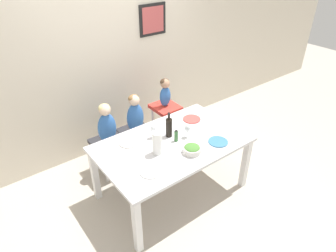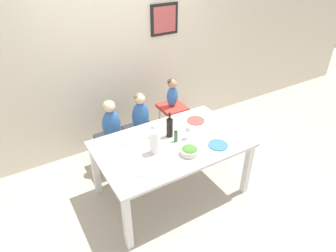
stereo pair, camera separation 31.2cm
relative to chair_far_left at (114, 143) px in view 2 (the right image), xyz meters
name	(u,v)px [view 2 (the right image)]	position (x,y,z in m)	size (l,w,h in m)	color
ground_plane	(171,191)	(0.41, -0.80, -0.40)	(14.00, 14.00, 0.00)	#BCB2A3
wall_back	(119,55)	(0.41, 0.58, 0.95)	(10.00, 0.09, 2.70)	beige
dining_table	(172,149)	(0.41, -0.80, 0.25)	(1.68, 1.04, 0.74)	silver
chair_far_left	(114,143)	(0.00, 0.00, 0.00)	(0.40, 0.44, 0.47)	silver
chair_far_center	(142,134)	(0.41, 0.00, 0.00)	(0.40, 0.44, 0.47)	silver
chair_right_highchair	(172,115)	(0.90, 0.00, 0.15)	(0.34, 0.37, 0.70)	silver
person_child_left	(111,120)	(0.00, 0.00, 0.35)	(0.24, 0.15, 0.54)	#3366B2
person_child_center	(140,112)	(0.41, 0.00, 0.35)	(0.24, 0.15, 0.54)	#3366B2
person_baby_right	(172,91)	(0.90, 0.00, 0.53)	(0.17, 0.13, 0.40)	#3366B2
wine_bottle	(170,127)	(0.46, -0.67, 0.46)	(0.08, 0.08, 0.31)	black
paper_towel_roll	(155,142)	(0.16, -0.85, 0.47)	(0.10, 0.10, 0.26)	white
wine_glass_near	(188,130)	(0.61, -0.81, 0.45)	(0.06, 0.06, 0.17)	white
wine_glass_far	(154,128)	(0.29, -0.59, 0.45)	(0.06, 0.06, 0.17)	white
salad_bowl_large	(189,151)	(0.46, -1.07, 0.38)	(0.20, 0.20, 0.09)	silver
dinner_plate_front_left	(144,170)	(-0.07, -1.06, 0.34)	(0.22, 0.22, 0.01)	silver
dinner_plate_back_left	(129,140)	(0.01, -0.51, 0.34)	(0.22, 0.22, 0.01)	silver
dinner_plate_back_right	(196,121)	(0.91, -0.55, 0.34)	(0.22, 0.22, 0.01)	#D14C47
dinner_plate_front_right	(218,145)	(0.82, -1.10, 0.34)	(0.22, 0.22, 0.01)	teal
condiment_bottle_hot_sauce	(176,136)	(0.46, -0.79, 0.41)	(0.04, 0.04, 0.15)	#336633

